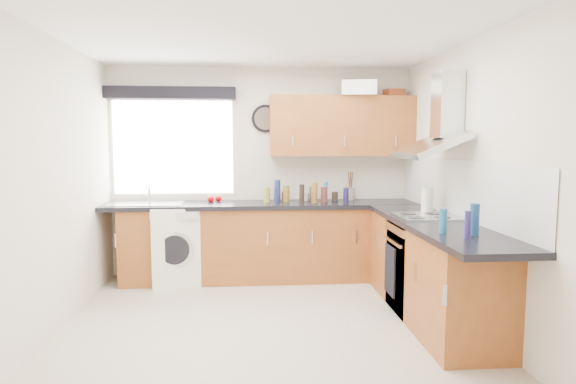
{
  "coord_description": "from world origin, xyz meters",
  "views": [
    {
      "loc": [
        -0.13,
        -4.06,
        1.61
      ],
      "look_at": [
        0.25,
        0.85,
        1.1
      ],
      "focal_mm": 30.0,
      "sensor_mm": 36.0,
      "label": 1
    }
  ],
  "objects": [
    {
      "name": "ground_plane",
      "position": [
        0.0,
        0.0,
        0.0
      ],
      "size": [
        3.6,
        3.6,
        0.0
      ],
      "primitive_type": "plane",
      "color": "beige"
    },
    {
      "name": "ceiling",
      "position": [
        0.0,
        0.0,
        2.5
      ],
      "size": [
        3.6,
        3.6,
        0.02
      ],
      "primitive_type": "cube",
      "color": "white",
      "rests_on": "wall_back"
    },
    {
      "name": "wall_back",
      "position": [
        0.0,
        1.8,
        1.25
      ],
      "size": [
        3.6,
        0.02,
        2.5
      ],
      "primitive_type": "cube",
      "color": "silver",
      "rests_on": "ground_plane"
    },
    {
      "name": "wall_front",
      "position": [
        0.0,
        -1.8,
        1.25
      ],
      "size": [
        3.6,
        0.02,
        2.5
      ],
      "primitive_type": "cube",
      "color": "silver",
      "rests_on": "ground_plane"
    },
    {
      "name": "wall_left",
      "position": [
        -1.8,
        0.0,
        1.25
      ],
      "size": [
        0.02,
        3.6,
        2.5
      ],
      "primitive_type": "cube",
      "color": "silver",
      "rests_on": "ground_plane"
    },
    {
      "name": "wall_right",
      "position": [
        1.8,
        0.0,
        1.25
      ],
      "size": [
        0.02,
        3.6,
        2.5
      ],
      "primitive_type": "cube",
      "color": "silver",
      "rests_on": "ground_plane"
    },
    {
      "name": "window",
      "position": [
        -1.05,
        1.79,
        1.55
      ],
      "size": [
        1.4,
        0.02,
        1.1
      ],
      "primitive_type": "cube",
      "color": "white",
      "rests_on": "wall_back"
    },
    {
      "name": "window_blind",
      "position": [
        -1.05,
        1.7,
        2.18
      ],
      "size": [
        1.5,
        0.18,
        0.14
      ],
      "primitive_type": "cube",
      "color": "black",
      "rests_on": "wall_back"
    },
    {
      "name": "splashback",
      "position": [
        1.79,
        0.3,
        1.18
      ],
      "size": [
        0.01,
        3.0,
        0.54
      ],
      "primitive_type": "cube",
      "color": "white",
      "rests_on": "wall_right"
    },
    {
      "name": "base_cab_back",
      "position": [
        -0.1,
        1.51,
        0.43
      ],
      "size": [
        3.0,
        0.58,
        0.86
      ],
      "primitive_type": "cube",
      "color": "brown",
      "rests_on": "ground_plane"
    },
    {
      "name": "base_cab_corner",
      "position": [
        1.5,
        1.5,
        0.43
      ],
      "size": [
        0.6,
        0.6,
        0.86
      ],
      "primitive_type": "cube",
      "color": "brown",
      "rests_on": "ground_plane"
    },
    {
      "name": "base_cab_right",
      "position": [
        1.51,
        0.15,
        0.43
      ],
      "size": [
        0.58,
        2.1,
        0.86
      ],
      "primitive_type": "cube",
      "color": "brown",
      "rests_on": "ground_plane"
    },
    {
      "name": "worktop_back",
      "position": [
        0.0,
        1.5,
        0.89
      ],
      "size": [
        3.6,
        0.62,
        0.05
      ],
      "primitive_type": "cube",
      "color": "black",
      "rests_on": "base_cab_back"
    },
    {
      "name": "worktop_right",
      "position": [
        1.5,
        0.0,
        0.89
      ],
      "size": [
        0.62,
        2.42,
        0.05
      ],
      "primitive_type": "cube",
      "color": "black",
      "rests_on": "base_cab_right"
    },
    {
      "name": "sink",
      "position": [
        -1.33,
        1.5,
        0.95
      ],
      "size": [
        0.84,
        0.46,
        0.1
      ],
      "primitive_type": null,
      "color": "silver",
      "rests_on": "worktop_back"
    },
    {
      "name": "oven",
      "position": [
        1.5,
        0.3,
        0.42
      ],
      "size": [
        0.56,
        0.58,
        0.85
      ],
      "primitive_type": "cube",
      "color": "black",
      "rests_on": "ground_plane"
    },
    {
      "name": "hob_plate",
      "position": [
        1.5,
        0.3,
        0.92
      ],
      "size": [
        0.52,
        0.52,
        0.01
      ],
      "primitive_type": "cube",
      "color": "silver",
      "rests_on": "worktop_right"
    },
    {
      "name": "extractor_hood",
      "position": [
        1.6,
        0.3,
        1.77
      ],
      "size": [
        0.52,
        0.78,
        0.66
      ],
      "primitive_type": null,
      "color": "silver",
      "rests_on": "wall_right"
    },
    {
      "name": "upper_cabinets",
      "position": [
        0.95,
        1.62,
        1.8
      ],
      "size": [
        1.7,
        0.35,
        0.7
      ],
      "primitive_type": "cube",
      "color": "brown",
      "rests_on": "wall_back"
    },
    {
      "name": "washing_machine",
      "position": [
        -0.97,
        1.46,
        0.44
      ],
      "size": [
        0.7,
        0.69,
        0.89
      ],
      "primitive_type": "cube",
      "rotation": [
        0.0,
        0.0,
        0.19
      ],
      "color": "white",
      "rests_on": "ground_plane"
    },
    {
      "name": "wall_clock",
      "position": [
        0.05,
        1.76,
        1.89
      ],
      "size": [
        0.33,
        0.04,
        0.33
      ],
      "primitive_type": "cylinder",
      "rotation": [
        1.57,
        0.0,
        0.0
      ],
      "color": "black",
      "rests_on": "wall_back"
    },
    {
      "name": "casserole",
      "position": [
        1.13,
        1.52,
        2.23
      ],
      "size": [
        0.44,
        0.36,
        0.17
      ],
      "primitive_type": "cube",
      "rotation": [
        0.0,
        0.0,
        -0.19
      ],
      "color": "white",
      "rests_on": "upper_cabinets"
    },
    {
      "name": "storage_box",
      "position": [
        1.6,
        1.72,
        2.2
      ],
      "size": [
        0.24,
        0.22,
        0.1
      ],
      "primitive_type": "cube",
      "rotation": [
        0.0,
        0.0,
        0.2
      ],
      "color": "#B54C25",
      "rests_on": "upper_cabinets"
    },
    {
      "name": "utensil_pot",
      "position": [
        1.08,
        1.7,
        0.98
      ],
      "size": [
        0.11,
        0.11,
        0.14
      ],
      "primitive_type": "cylinder",
      "rotation": [
        0.0,
        0.0,
        0.12
      ],
      "color": "gray",
      "rests_on": "worktop_back"
    },
    {
      "name": "kitchen_roll",
      "position": [
        1.62,
        0.57,
        1.04
      ],
      "size": [
        0.12,
        0.12,
        0.26
      ],
      "primitive_type": "cylinder",
      "rotation": [
        0.0,
        0.0,
        0.04
      ],
      "color": "white",
      "rests_on": "worktop_right"
    },
    {
      "name": "tomato_cluster",
      "position": [
        -0.58,
        1.65,
        0.95
      ],
      "size": [
        0.19,
        0.19,
        0.08
      ],
      "primitive_type": null,
      "rotation": [
        0.0,
        0.0,
        0.15
      ],
      "color": "#C10508",
      "rests_on": "worktop_back"
    },
    {
      "name": "jar_0",
      "position": [
        0.6,
        1.62,
        1.0
      ],
      "size": [
        0.06,
        0.06,
        0.17
      ],
      "primitive_type": "cylinder",
      "color": "#3D2F22",
      "rests_on": "worktop_back"
    },
    {
      "name": "jar_1",
      "position": [
        0.54,
        1.68,
        0.96
      ],
      "size": [
        0.07,
        0.07,
        0.09
      ],
      "primitive_type": "cylinder",
      "color": "#A7A08E",
      "rests_on": "worktop_back"
    },
    {
      "name": "jar_2",
      "position": [
        0.29,
        1.58,
        1.0
      ],
      "size": [
        0.08,
        0.08,
        0.19
      ],
      "primitive_type": "cylinder",
      "color": "brown",
      "rests_on": "worktop_back"
    },
    {
      "name": "jar_3",
      "position": [
        0.72,
        1.47,
        1.0
      ],
      "size": [
        0.07,
        0.07,
        0.18
      ],
      "primitive_type": "cylinder",
      "color": "#5A2620",
      "rests_on": "worktop_back"
    },
    {
      "name": "jar_4",
      "position": [
        0.75,
        1.49,
        1.03
      ],
      "size": [
        0.04,
        0.04,
        0.24
      ],
      "primitive_type": "cylinder",
      "color": "#1A5680",
      "rests_on": "worktop_back"
    },
    {
      "name": "jar_5",
      "position": [
        0.26,
        1.66,
        0.96
      ],
      "size": [
        0.04,
        0.04,
        0.11
      ],
      "primitive_type": "cylinder",
      "color": "maroon",
      "rests_on": "worktop_back"
    },
    {
      "name": "jar_6",
      "position": [
        0.98,
        1.49,
        1.0
      ],
      "size": [
        0.06,
        0.06,
        0.17
      ],
      "primitive_type": "cylinder",
      "color": "#1C1445",
      "rests_on": "worktop_back"
    },
    {
      "name": "jar_7",
      "position": [
        0.61,
        1.46,
        1.03
      ],
      "size": [
        0.07,
        0.07,
        0.23
      ],
      "primitive_type": "cylinder",
      "color": "brown",
      "rests_on": "worktop_back"
    },
    {
      "name": "jar_8",
      "position": [
        0.06,
        1.56,
        1.0
      ],
      "size": [
        0.07,
        0.07,
        0.18
      ],
      "primitive_type": "cylinder",
      "color": "olive",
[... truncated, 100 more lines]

